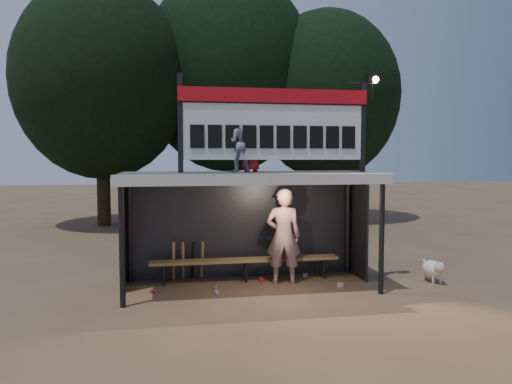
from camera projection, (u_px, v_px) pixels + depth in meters
ground at (250, 288)px, 10.03m from camera, size 80.00×80.00×0.00m
player at (283, 236)px, 10.33m from camera, size 0.79×0.58×1.98m
child_a at (237, 143)px, 9.87m from camera, size 0.65×0.55×1.15m
child_b at (251, 148)px, 10.03m from camera, size 0.55×0.46×0.97m
dugout_shelter at (248, 195)px, 10.14m from camera, size 5.10×2.08×2.32m
scoreboard_assembly at (277, 122)px, 9.88m from camera, size 4.10×0.27×1.99m
bench at (245, 261)px, 10.54m from camera, size 4.00×0.35×0.48m
tree_left at (101, 80)px, 18.76m from camera, size 6.46×6.46×9.27m
tree_mid at (228, 73)px, 21.06m from camera, size 7.22×7.22×10.36m
tree_right at (326, 96)px, 20.85m from camera, size 6.08×6.08×8.72m
dog at (433, 269)px, 10.45m from camera, size 0.36×0.81×0.49m
bats at (188, 260)px, 10.59m from camera, size 0.68×0.35×0.84m
litter at (253, 284)px, 10.13m from camera, size 3.84×1.12×0.08m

